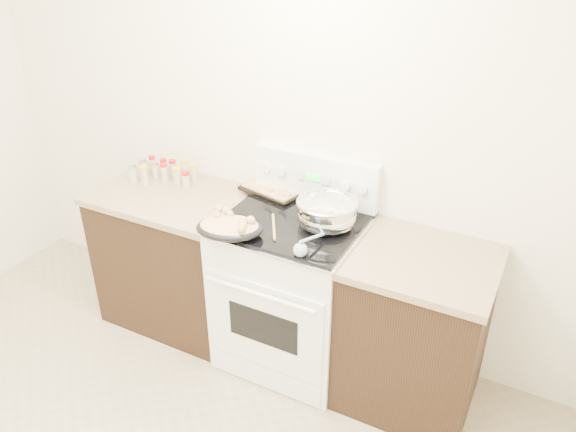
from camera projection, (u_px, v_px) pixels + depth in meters
The scene contains 9 objects.
counter_left at pixel (179, 256), 3.63m from camera, with size 0.93×0.67×0.92m.
counter_right at pixel (414, 330), 3.00m from camera, with size 0.73×0.67×0.92m.
kitchen_range at pixel (292, 288), 3.27m from camera, with size 0.78×0.73×1.22m.
mixing_bowl at pixel (327, 213), 2.97m from camera, with size 0.35×0.35×0.19m.
roasting_pan at pixel (230, 227), 2.90m from camera, with size 0.41×0.35×0.11m.
baking_sheet at pixel (276, 189), 3.36m from camera, with size 0.42×0.33×0.06m.
wooden_spoon at pixel (263, 230), 2.95m from camera, with size 0.15×0.24×0.04m.
blue_ladle at pixel (302, 248), 2.75m from camera, with size 0.09×0.26×0.09m.
spice_jars at pixel (164, 171), 3.54m from camera, with size 0.39×0.25×0.13m.
Camera 1 is at (1.56, -0.95, 2.44)m, focal length 35.00 mm.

